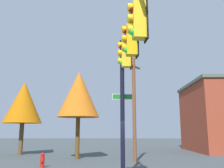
# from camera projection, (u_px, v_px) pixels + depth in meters

# --- Properties ---
(signal_pole_assembly) EXTENTS (5.63, 1.08, 6.34)m
(signal_pole_assembly) POSITION_uv_depth(u_px,v_px,m) (127.00, 63.00, 9.34)
(signal_pole_assembly) COLOR black
(signal_pole_assembly) RESTS_ON ground_plane
(utility_pole) EXTENTS (1.56, 1.10, 7.28)m
(utility_pole) POSITION_uv_depth(u_px,v_px,m) (134.00, 106.00, 17.19)
(utility_pole) COLOR brown
(utility_pole) RESTS_ON ground_plane
(fire_hydrant) EXTENTS (0.33, 0.24, 0.83)m
(fire_hydrant) POSITION_uv_depth(u_px,v_px,m) (42.00, 160.00, 13.98)
(fire_hydrant) COLOR red
(fire_hydrant) RESTS_ON ground_plane
(tree_near) EXTENTS (3.26, 3.26, 6.72)m
(tree_near) POSITION_uv_depth(u_px,v_px,m) (79.00, 94.00, 19.21)
(tree_near) COLOR brown
(tree_near) RESTS_ON ground_plane
(tree_far) EXTENTS (3.41, 3.41, 6.54)m
(tree_far) POSITION_uv_depth(u_px,v_px,m) (24.00, 102.00, 22.34)
(tree_far) COLOR brown
(tree_far) RESTS_ON ground_plane
(brick_building) EXTENTS (9.08, 5.71, 7.01)m
(brick_building) POSITION_uv_depth(u_px,v_px,m) (217.00, 117.00, 25.36)
(brick_building) COLOR brown
(brick_building) RESTS_ON ground_plane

